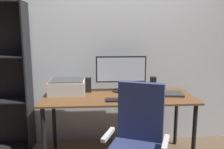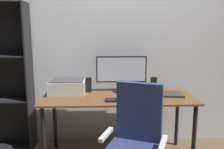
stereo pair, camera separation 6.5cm
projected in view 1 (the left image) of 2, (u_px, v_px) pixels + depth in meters
name	position (u px, v px, depth m)	size (l,w,h in m)	color
back_wall	(115.00, 43.00, 3.03)	(6.40, 0.10, 2.60)	silver
desk	(118.00, 103.00, 2.64)	(1.66, 0.69, 0.74)	brown
monitor	(121.00, 71.00, 2.78)	(0.59, 0.20, 0.42)	black
keyboard	(120.00, 100.00, 2.44)	(0.29, 0.11, 0.02)	black
mouse	(138.00, 99.00, 2.45)	(0.06, 0.10, 0.03)	black
coffee_mug	(132.00, 92.00, 2.59)	(0.10, 0.08, 0.11)	#387F51
laptop	(168.00, 94.00, 2.67)	(0.32, 0.23, 0.02)	#2D2D30
speaker_left	(88.00, 85.00, 2.78)	(0.06, 0.07, 0.17)	black
speaker_right	(153.00, 84.00, 2.82)	(0.06, 0.07, 0.17)	black
printer	(67.00, 87.00, 2.71)	(0.40, 0.34, 0.16)	silver
office_chair	(137.00, 149.00, 2.01)	(0.58, 0.59, 1.01)	silver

